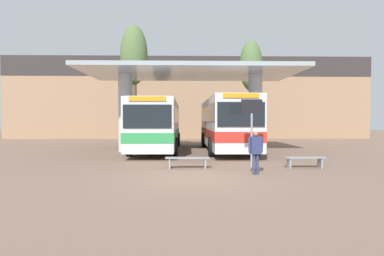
% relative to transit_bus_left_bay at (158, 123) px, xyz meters
% --- Properties ---
extents(ground_plane, '(100.00, 100.00, 0.00)m').
position_rel_transit_bus_left_bay_xyz_m(ground_plane, '(2.17, -9.58, -1.78)').
color(ground_plane, '#755B4C').
extents(townhouse_backdrop, '(40.00, 0.58, 8.94)m').
position_rel_transit_bus_left_bay_xyz_m(townhouse_backdrop, '(2.17, 12.71, 3.43)').
color(townhouse_backdrop, '#9E7A5B').
rests_on(townhouse_backdrop, ground_plane).
extents(station_canopy, '(13.40, 6.38, 5.19)m').
position_rel_transit_bus_left_bay_xyz_m(station_canopy, '(2.17, -0.65, 2.60)').
color(station_canopy, silver).
rests_on(station_canopy, ground_plane).
extents(transit_bus_left_bay, '(2.84, 10.95, 3.18)m').
position_rel_transit_bus_left_bay_xyz_m(transit_bus_left_bay, '(0.00, 0.00, 0.00)').
color(transit_bus_left_bay, silver).
rests_on(transit_bus_left_bay, ground_plane).
extents(transit_bus_center_bay, '(2.85, 10.32, 3.33)m').
position_rel_transit_bus_left_bay_xyz_m(transit_bus_center_bay, '(4.47, -0.48, 0.08)').
color(transit_bus_center_bay, silver).
rests_on(transit_bus_center_bay, ground_plane).
extents(waiting_bench_near_pillar, '(1.64, 0.44, 0.46)m').
position_rel_transit_bus_left_bay_xyz_m(waiting_bench_near_pillar, '(6.81, -7.64, -1.44)').
color(waiting_bench_near_pillar, gray).
rests_on(waiting_bench_near_pillar, ground_plane).
extents(waiting_bench_mid_platform, '(1.82, 0.44, 0.46)m').
position_rel_transit_bus_left_bay_xyz_m(waiting_bench_mid_platform, '(1.92, -7.64, -1.44)').
color(waiting_bench_mid_platform, gray).
rests_on(waiting_bench_mid_platform, ground_plane).
extents(info_sign_platform, '(0.90, 0.09, 2.89)m').
position_rel_transit_bus_left_bay_xyz_m(info_sign_platform, '(4.67, -7.22, 0.28)').
color(info_sign_platform, gray).
rests_on(info_sign_platform, ground_plane).
extents(pedestrian_waiting, '(0.58, 0.33, 1.57)m').
position_rel_transit_bus_left_bay_xyz_m(pedestrian_waiting, '(4.41, -9.06, -0.82)').
color(pedestrian_waiting, '#333856').
rests_on(pedestrian_waiting, ground_plane).
extents(poplar_tree_behind_left, '(2.31, 2.31, 10.11)m').
position_rel_transit_bus_left_bay_xyz_m(poplar_tree_behind_left, '(-2.53, 5.79, 5.61)').
color(poplar_tree_behind_left, brown).
rests_on(poplar_tree_behind_left, ground_plane).
extents(poplar_tree_behind_right, '(1.96, 1.96, 8.87)m').
position_rel_transit_bus_left_bay_xyz_m(poplar_tree_behind_right, '(7.50, 5.83, 4.83)').
color(poplar_tree_behind_right, brown).
rests_on(poplar_tree_behind_right, ground_plane).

